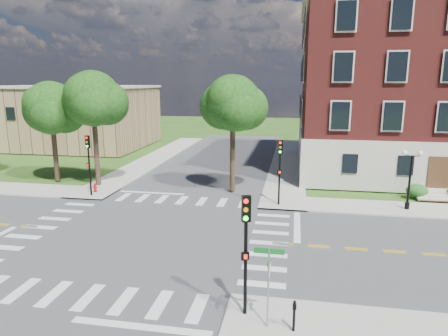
% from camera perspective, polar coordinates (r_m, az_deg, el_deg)
% --- Properties ---
extents(ground, '(160.00, 160.00, 0.00)m').
position_cam_1_polar(ground, '(24.70, -10.74, -9.37)').
color(ground, '#285217').
rests_on(ground, ground).
extents(road_ew, '(90.00, 12.00, 0.01)m').
position_cam_1_polar(road_ew, '(24.70, -10.74, -9.36)').
color(road_ew, '#3D3D3F').
rests_on(road_ew, ground).
extents(road_ns, '(12.00, 90.00, 0.01)m').
position_cam_1_polar(road_ns, '(24.70, -10.74, -9.36)').
color(road_ns, '#3D3D3F').
rests_on(road_ns, ground).
extents(sidewalk_ne, '(34.00, 34.00, 0.12)m').
position_cam_1_polar(sidewalk_ne, '(38.48, 20.21, -1.95)').
color(sidewalk_ne, '#9E9B93').
rests_on(sidewalk_ne, ground).
extents(sidewalk_nw, '(34.00, 34.00, 0.12)m').
position_cam_1_polar(sidewalk_nw, '(44.71, -22.33, -0.21)').
color(sidewalk_nw, '#9E9B93').
rests_on(sidewalk_nw, ground).
extents(crosswalk_east, '(2.20, 10.20, 0.02)m').
position_cam_1_polar(crosswalk_east, '(23.26, 6.40, -10.63)').
color(crosswalk_east, silver).
rests_on(crosswalk_east, ground).
extents(stop_bar_east, '(0.40, 5.50, 0.00)m').
position_cam_1_polar(stop_bar_east, '(26.02, 10.40, -8.22)').
color(stop_bar_east, silver).
rests_on(stop_bar_east, ground).
extents(secondary_building, '(20.40, 15.40, 8.30)m').
position_cam_1_polar(secondary_building, '(59.91, -20.62, 6.98)').
color(secondary_building, '#8C6B4D').
rests_on(secondary_building, ground).
extents(tree_b, '(4.66, 4.66, 8.94)m').
position_cam_1_polar(tree_b, '(38.63, -23.47, 7.84)').
color(tree_b, black).
rests_on(tree_b, ground).
extents(tree_c, '(4.69, 4.69, 9.83)m').
position_cam_1_polar(tree_c, '(35.69, -18.24, 9.33)').
color(tree_c, black).
rests_on(tree_c, ground).
extents(tree_d, '(4.47, 4.47, 9.46)m').
position_cam_1_polar(tree_d, '(31.97, 1.27, 9.20)').
color(tree_d, black).
rests_on(tree_d, ground).
extents(traffic_signal_se, '(0.38, 0.46, 4.80)m').
position_cam_1_polar(traffic_signal_se, '(15.26, 3.13, -10.25)').
color(traffic_signal_se, black).
rests_on(traffic_signal_se, ground).
extents(traffic_signal_ne, '(0.37, 0.44, 4.80)m').
position_cam_1_polar(traffic_signal_ne, '(29.06, 7.97, 0.57)').
color(traffic_signal_ne, black).
rests_on(traffic_signal_ne, ground).
extents(traffic_signal_nw, '(0.37, 0.44, 4.80)m').
position_cam_1_polar(traffic_signal_nw, '(32.99, -18.77, 1.43)').
color(traffic_signal_nw, black).
rests_on(traffic_signal_nw, ground).
extents(twin_lamp_west, '(1.36, 0.36, 4.23)m').
position_cam_1_polar(twin_lamp_west, '(30.83, 25.04, -1.07)').
color(twin_lamp_west, black).
rests_on(twin_lamp_west, ground).
extents(street_sign_pole, '(1.10, 1.10, 3.10)m').
position_cam_1_polar(street_sign_pole, '(14.93, 6.42, -14.57)').
color(street_sign_pole, gray).
rests_on(street_sign_pole, ground).
extents(push_button_post, '(0.14, 0.21, 1.20)m').
position_cam_1_polar(push_button_post, '(15.55, 9.99, -19.90)').
color(push_button_post, black).
rests_on(push_button_post, ground).
extents(fire_hydrant, '(0.35, 0.35, 0.75)m').
position_cam_1_polar(fire_hydrant, '(34.43, -17.93, -2.72)').
color(fire_hydrant, '#B00D11').
rests_on(fire_hydrant, ground).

